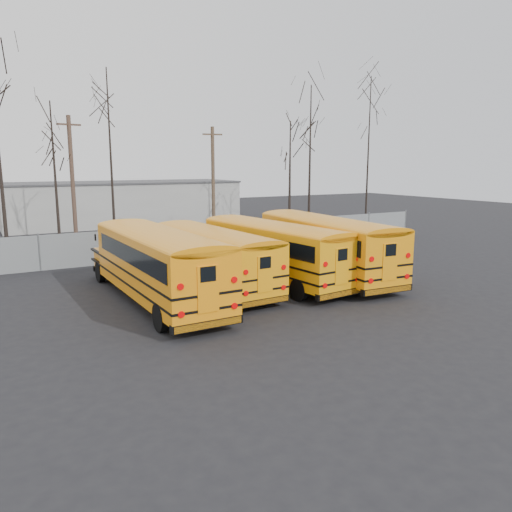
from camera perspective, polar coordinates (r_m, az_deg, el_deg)
ground at (r=21.46m, az=2.49°, el=-5.35°), size 120.00×120.00×0.00m
fence at (r=31.82m, az=-9.09°, el=1.59°), size 40.00×0.04×2.00m
distant_building at (r=51.28m, az=-15.01°, el=5.84°), size 22.00×8.00×4.00m
bus_a at (r=21.44m, az=-11.33°, el=-0.37°), size 2.82×11.59×3.23m
bus_b at (r=23.65m, az=-5.12°, el=0.36°), size 2.85×10.53×2.92m
bus_c at (r=24.73m, az=1.81°, el=1.07°), size 3.54×11.20×3.09m
bus_d at (r=26.10m, az=7.76°, el=1.67°), size 3.47×11.70×3.23m
utility_pole_left at (r=35.71m, az=-20.22°, el=7.87°), size 1.59×0.42×8.97m
utility_pole_right at (r=38.64m, az=-4.92°, el=8.33°), size 1.53×0.33×8.60m
tree_3 at (r=32.03m, az=-21.93°, el=7.71°), size 0.26×0.26×9.43m
tree_4 at (r=35.88m, az=-16.25°, el=10.43°), size 0.26×0.26×12.13m
tree_5 at (r=40.17m, az=3.88°, el=8.65°), size 0.26×0.26×9.14m
tree_6 at (r=43.13m, az=6.17°, el=10.80°), size 0.26×0.26×12.24m
tree_7 at (r=43.15m, az=12.68°, el=10.99°), size 0.26×0.26×12.82m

